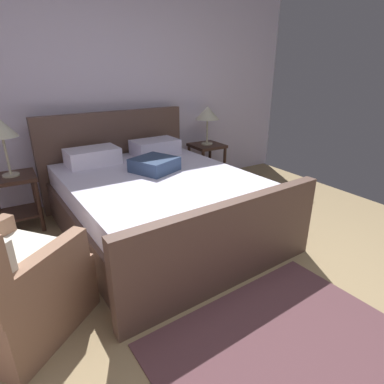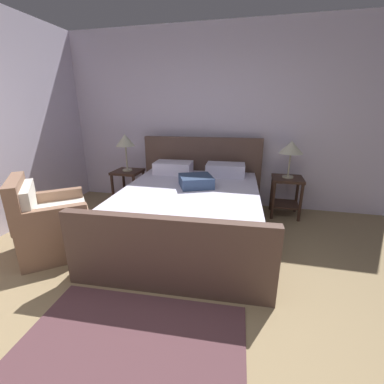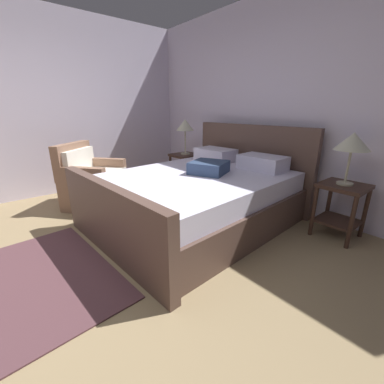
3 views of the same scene
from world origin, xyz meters
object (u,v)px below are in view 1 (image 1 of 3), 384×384
at_px(bed, 156,199).
at_px(table_lamp_right, 207,114).
at_px(table_lamp_left, 1,129).
at_px(nightstand_right, 207,157).
at_px(nightstand_left, 15,194).
at_px(armchair, 6,288).

height_order(bed, table_lamp_right, bed).
distance_m(bed, table_lamp_left, 1.65).
bearing_deg(table_lamp_right, bed, -143.75).
distance_m(nightstand_right, table_lamp_left, 2.61).
bearing_deg(table_lamp_right, table_lamp_left, -176.70).
xyz_separation_m(bed, nightstand_left, (-1.26, 0.78, 0.06)).
bearing_deg(bed, table_lamp_left, 148.17).
xyz_separation_m(table_lamp_left, armchair, (-0.16, -1.58, -0.73)).
bearing_deg(table_lamp_right, nightstand_right, -116.57).
bearing_deg(table_lamp_left, table_lamp_right, 3.30).
distance_m(table_lamp_right, armchair, 3.26).
bearing_deg(bed, nightstand_left, 148.17).
bearing_deg(armchair, nightstand_left, 84.37).
bearing_deg(nightstand_left, table_lamp_right, 3.30).
xyz_separation_m(bed, armchair, (-1.41, -0.81, 0.00)).
distance_m(nightstand_right, table_lamp_right, 0.63).
xyz_separation_m(nightstand_right, table_lamp_left, (-2.52, -0.14, 0.67)).
relative_size(nightstand_right, table_lamp_left, 1.02).
relative_size(table_lamp_left, armchair, 0.57).
bearing_deg(nightstand_right, bed, -143.75).
distance_m(bed, nightstand_left, 1.48).
xyz_separation_m(bed, table_lamp_left, (-1.26, 0.78, 0.73)).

